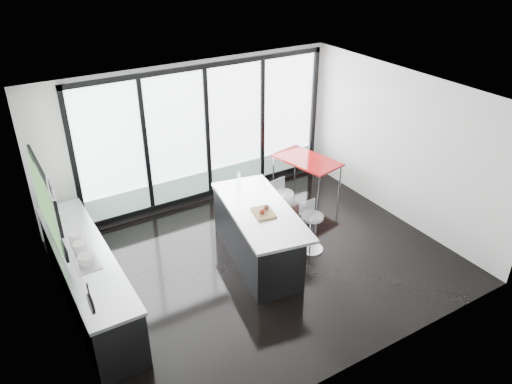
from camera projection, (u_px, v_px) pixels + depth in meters
floor at (260, 261)px, 8.33m from camera, size 6.00×5.00×0.00m
ceiling at (261, 99)px, 6.99m from camera, size 6.00×5.00×0.00m
wall_back at (206, 139)px, 9.70m from camera, size 6.00×0.09×2.80m
wall_front at (374, 274)px, 5.79m from camera, size 6.00×0.00×2.80m
wall_left at (54, 224)px, 6.43m from camera, size 0.26×5.00×2.80m
wall_right at (401, 147)px, 9.03m from camera, size 0.00×5.00×2.80m
counter_cabinets at (88, 279)px, 7.19m from camera, size 0.69×3.24×1.36m
island at (256, 234)px, 8.20m from camera, size 1.37×2.43×1.22m
bar_stool_near at (311, 233)px, 8.46m from camera, size 0.46×0.46×0.69m
bar_stool_far at (283, 210)px, 9.09m from camera, size 0.52×0.52×0.72m
red_table at (306, 175)px, 10.34m from camera, size 1.03×1.48×0.72m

